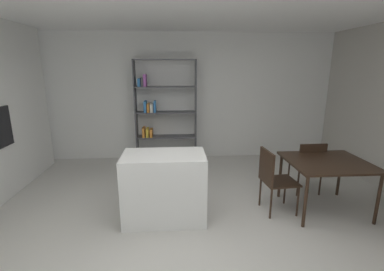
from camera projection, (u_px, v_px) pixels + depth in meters
The scene contains 7 objects.
ground_plane at pixel (185, 238), 3.29m from camera, with size 9.39×9.39×0.00m, color beige.
back_partition at pixel (179, 97), 5.97m from camera, with size 6.83×0.06×2.73m, color silver.
kitchen_island at pixel (165, 187), 3.62m from camera, with size 1.08×0.63×0.92m, color silver.
open_bookshelf at pixel (161, 111), 5.72m from camera, with size 1.28×0.32×2.16m.
dining_table at pixel (327, 166), 3.80m from camera, with size 1.09×0.97×0.74m.
dining_chair_island_side at pixel (273, 176), 3.78m from camera, with size 0.49×0.46×0.91m.
dining_chair_far at pixel (308, 162), 4.34m from camera, with size 0.44×0.42×0.87m.
Camera 1 is at (-0.10, -2.88, 2.01)m, focal length 25.47 mm.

